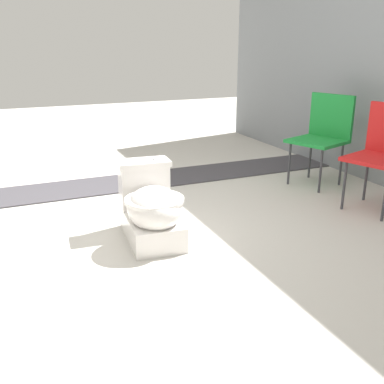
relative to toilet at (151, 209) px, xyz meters
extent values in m
plane|color=beige|center=(-0.17, -0.12, -0.22)|extent=(14.00, 14.00, 0.00)
cube|color=#423F44|center=(-1.32, 0.38, -0.21)|extent=(0.56, 8.00, 0.01)
cube|color=white|center=(0.00, 0.00, -0.14)|extent=(0.63, 0.39, 0.17)
ellipsoid|color=white|center=(0.10, -0.01, 0.04)|extent=(0.47, 0.40, 0.28)
cylinder|color=white|center=(0.10, -0.01, 0.10)|extent=(0.42, 0.42, 0.03)
cube|color=white|center=(-0.21, 0.02, 0.10)|extent=(0.21, 0.35, 0.30)
cube|color=white|center=(-0.21, 0.02, 0.27)|extent=(0.23, 0.38, 0.04)
cylinder|color=silver|center=(-0.21, 0.10, 0.29)|extent=(0.02, 0.02, 0.01)
cube|color=#1E8C38|center=(-0.58, 1.80, 0.20)|extent=(0.56, 0.56, 0.03)
cube|color=#1E8C38|center=(-0.64, 2.00, 0.41)|extent=(0.43, 0.18, 0.40)
cylinder|color=#38383D|center=(-0.36, 1.70, -0.02)|extent=(0.02, 0.02, 0.40)
cylinder|color=#38383D|center=(-0.68, 1.59, -0.02)|extent=(0.02, 0.02, 0.40)
cylinder|color=#38383D|center=(-0.47, 2.02, -0.02)|extent=(0.02, 0.02, 0.40)
cylinder|color=#38383D|center=(-0.79, 1.91, -0.02)|extent=(0.02, 0.02, 0.40)
cube|color=red|center=(0.17, 1.82, 0.20)|extent=(0.55, 0.55, 0.03)
cylinder|color=#38383D|center=(0.06, 1.60, -0.02)|extent=(0.02, 0.02, 0.40)
cylinder|color=#38383D|center=(-0.05, 1.93, -0.02)|extent=(0.02, 0.02, 0.40)
camera|label=1|loc=(2.72, -0.87, 1.07)|focal=42.00mm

